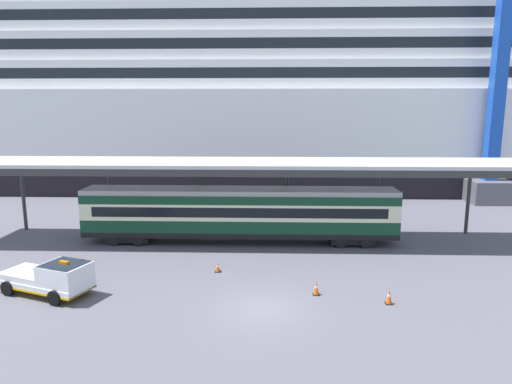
# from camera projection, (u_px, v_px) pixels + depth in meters

# --- Properties ---
(ground_plane) EXTENTS (400.00, 400.00, 0.00)m
(ground_plane) POSITION_uv_depth(u_px,v_px,m) (262.00, 309.00, 22.69)
(ground_plane) COLOR #5B5964
(cruise_ship) EXTENTS (139.04, 28.00, 33.82)m
(cruise_ship) POSITION_uv_depth(u_px,v_px,m) (352.00, 96.00, 61.89)
(cruise_ship) COLOR black
(cruise_ship) RESTS_ON ground
(platform_canopy) EXTENTS (43.23, 5.96, 6.09)m
(platform_canopy) POSITION_uv_depth(u_px,v_px,m) (240.00, 165.00, 33.34)
(platform_canopy) COLOR silver
(platform_canopy) RESTS_ON ground
(train_carriage) EXTENTS (23.01, 2.81, 4.11)m
(train_carriage) POSITION_uv_depth(u_px,v_px,m) (240.00, 212.00, 33.56)
(train_carriage) COLOR black
(train_carriage) RESTS_ON ground
(service_truck) EXTENTS (5.58, 3.70, 2.02)m
(service_truck) POSITION_uv_depth(u_px,v_px,m) (52.00, 277.00, 24.27)
(service_truck) COLOR white
(service_truck) RESTS_ON ground
(traffic_cone_near) EXTENTS (0.36, 0.36, 0.76)m
(traffic_cone_near) POSITION_uv_depth(u_px,v_px,m) (316.00, 288.00, 24.38)
(traffic_cone_near) COLOR black
(traffic_cone_near) RESTS_ON ground
(traffic_cone_mid) EXTENTS (0.36, 0.36, 0.78)m
(traffic_cone_mid) POSITION_uv_depth(u_px,v_px,m) (389.00, 297.00, 23.24)
(traffic_cone_mid) COLOR black
(traffic_cone_mid) RESTS_ON ground
(traffic_cone_far) EXTENTS (0.36, 0.36, 0.60)m
(traffic_cone_far) POSITION_uv_depth(u_px,v_px,m) (218.00, 267.00, 27.83)
(traffic_cone_far) COLOR black
(traffic_cone_far) RESTS_ON ground
(dockside_crane) EXTENTS (11.13, 4.40, 49.10)m
(dockside_crane) POSITION_uv_depth(u_px,v_px,m) (503.00, 60.00, 46.02)
(dockside_crane) COLOR #595960
(dockside_crane) RESTS_ON ground
(quay_bollard) EXTENTS (0.48, 0.48, 0.96)m
(quay_bollard) POSITION_uv_depth(u_px,v_px,m) (83.00, 266.00, 27.40)
(quay_bollard) COLOR black
(quay_bollard) RESTS_ON ground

